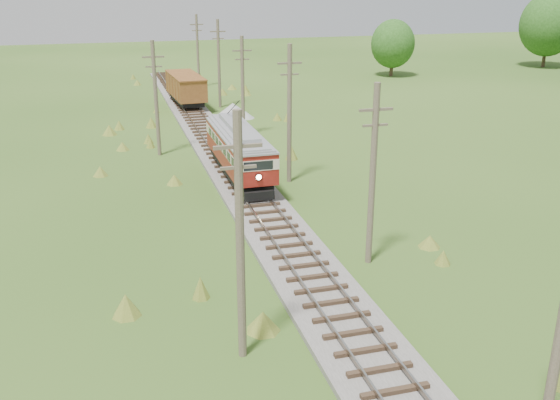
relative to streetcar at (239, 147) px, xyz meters
name	(u,v)px	position (x,y,z in m)	size (l,w,h in m)	color
railbed_main	(233,170)	(0.00, 2.17, -2.20)	(3.60, 96.00, 0.57)	#605B54
streetcar	(239,147)	(0.00, 0.00, 0.00)	(2.56, 10.99, 5.00)	black
gondola	(186,87)	(0.00, 26.02, -0.29)	(3.30, 8.75, 2.85)	black
gravel_pile	(235,110)	(3.91, 20.23, -1.78)	(3.61, 3.83, 1.31)	gray
utility_pole_r_2	(373,174)	(3.30, -13.83, 2.03)	(1.60, 0.30, 8.60)	brown
utility_pole_r_3	(289,113)	(3.20, -0.83, 2.24)	(1.60, 0.30, 9.00)	brown
utility_pole_r_4	(243,86)	(3.00, 12.17, 1.93)	(1.60, 0.30, 8.40)	brown
utility_pole_r_5	(219,63)	(3.40, 25.17, 2.18)	(1.60, 0.30, 8.90)	brown
utility_pole_r_6	(198,50)	(3.20, 38.17, 2.08)	(1.60, 0.30, 8.70)	brown
utility_pole_l_a	(240,238)	(-4.20, -19.83, 2.24)	(1.60, 0.30, 9.00)	brown
utility_pole_l_b	(156,98)	(-4.50, 8.17, 2.03)	(1.60, 0.30, 8.60)	brown
tree_right_5	(549,25)	(56.00, 42.17, 3.80)	(8.40, 8.40, 10.82)	#38281C
tree_mid_b	(393,44)	(30.00, 40.17, 1.94)	(5.88, 5.88, 7.57)	#38281C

